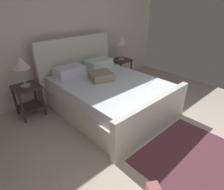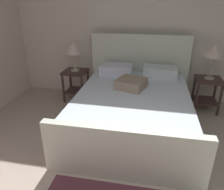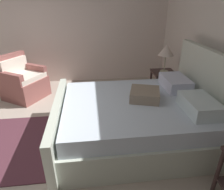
# 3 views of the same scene
# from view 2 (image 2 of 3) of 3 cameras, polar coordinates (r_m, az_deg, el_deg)

# --- Properties ---
(wall_back) EXTENTS (5.32, 0.12, 2.64)m
(wall_back) POSITION_cam_2_polar(r_m,az_deg,el_deg) (4.29, 9.78, 16.32)
(wall_back) COLOR silver
(wall_back) RESTS_ON ground
(bed) EXTENTS (1.82, 2.25, 1.29)m
(bed) POSITION_cam_2_polar(r_m,az_deg,el_deg) (3.37, 5.61, -2.87)
(bed) COLOR silver
(bed) RESTS_ON ground
(nightstand_right) EXTENTS (0.44, 0.44, 0.60)m
(nightstand_right) POSITION_cam_2_polar(r_m,az_deg,el_deg) (4.19, 23.71, 1.41)
(nightstand_right) COLOR #3F2B2A
(nightstand_right) RESTS_ON ground
(table_lamp_right) EXTENTS (0.31, 0.31, 0.59)m
(table_lamp_right) POSITION_cam_2_polar(r_m,az_deg,el_deg) (4.00, 25.30, 10.29)
(table_lamp_right) COLOR #B7B293
(table_lamp_right) RESTS_ON nightstand_right
(nightstand_left) EXTENTS (0.44, 0.44, 0.60)m
(nightstand_left) POSITION_cam_2_polar(r_m,az_deg,el_deg) (4.32, -9.51, 3.83)
(nightstand_left) COLOR #3F2B2A
(nightstand_left) RESTS_ON ground
(table_lamp_left) EXTENTS (0.30, 0.30, 0.54)m
(table_lamp_left) POSITION_cam_2_polar(r_m,az_deg,el_deg) (4.15, -10.09, 11.88)
(table_lamp_left) COLOR #B7B293
(table_lamp_left) RESTS_ON nightstand_left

